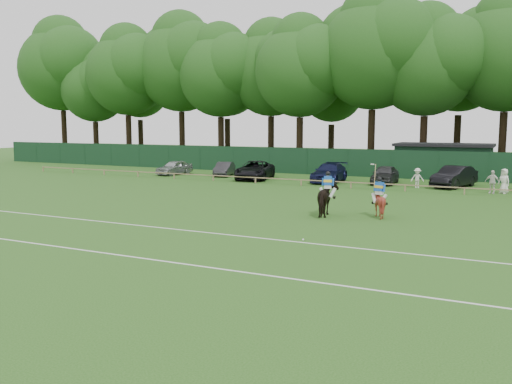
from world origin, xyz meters
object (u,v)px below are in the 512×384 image
Objects in this scene: sedan_silver at (174,167)px; spectator_mid at (492,182)px; horse_chestnut at (379,203)px; polo_ball at (303,240)px; utility_shed at (443,160)px; sedan_grey at (224,169)px; sedan_navy at (329,173)px; hatch_grey at (385,175)px; spectator_left at (417,178)px; spectator_right at (504,181)px; estate_black at (454,177)px; suv_black at (255,170)px; horse_dark at (328,199)px.

spectator_mid is at bearing 3.79° from sedan_silver.
horse_chestnut is 7.27m from polo_ball.
sedan_grey is at bearing -156.80° from utility_shed.
sedan_grey is 19.94m from utility_shed.
sedan_navy reaches higher than hatch_grey.
sedan_silver is 0.92× the size of hatch_grey.
spectator_left is 6.00m from spectator_right.
sedan_silver is at bearing 175.38° from sedan_grey.
utility_shed is at bearing 120.52° from estate_black.
sedan_grey is 0.46× the size of utility_shed.
estate_black is (24.95, 1.11, 0.13)m from sedan_silver.
spectator_left is 9.64m from utility_shed.
sedan_navy is 12.68m from spectator_mid.
spectator_right is at bearing -62.33° from utility_shed.
sedan_navy is 1.22× the size of hatch_grey.
estate_black reaches higher than spectator_left.
sedan_grey is (-18.22, 15.72, -0.11)m from horse_chestnut.
spectator_mid reaches higher than polo_ball.
sedan_navy is at bearing -177.88° from spectator_mid.
sedan_silver reaches higher than polo_ball.
sedan_grey is at bearing -152.11° from spectator_right.
suv_black is (-14.33, 14.26, 0.04)m from horse_chestnut.
sedan_silver is 30.64m from polo_ball.
polo_ball is (1.07, -6.20, -0.87)m from horse_dark.
horse_dark is at bearing -85.54° from spectator_right.
polo_ball is (6.37, -22.07, -0.73)m from sedan_navy.
spectator_right is (19.79, -0.95, 0.08)m from suv_black.
suv_black is at bearing -65.43° from horse_dark.
utility_shed is (-1.84, 7.85, 0.73)m from estate_black.
spectator_left is (-2.42, -1.74, -0.06)m from estate_black.
estate_black is 2.84× the size of spectator_right.
sedan_grey is (-15.73, 16.61, -0.28)m from horse_dark.
sedan_silver is 2.46× the size of spectator_mid.
suv_black is 6.58m from sedan_navy.
sedan_silver is 0.48× the size of utility_shed.
suv_black is 17.17m from utility_shed.
spectator_mid reaches higher than spectator_left.
spectator_mid is at bearing -17.01° from suv_black.
spectator_right is 21.55m from polo_ball.
estate_black is (4.41, 16.61, -0.11)m from horse_dark.
utility_shed is (1.50, 30.65, 1.49)m from polo_ball.
hatch_grey is at bearing 10.37° from sedan_silver.
horse_chestnut is at bearing -108.76° from spectator_left.
sedan_grey is at bearing 20.32° from sedan_silver.
spectator_right is (0.73, 0.42, 0.05)m from spectator_mid.
horse_chestnut is at bearing -90.20° from utility_shed.
spectator_mid is at bearing -24.63° from sedan_grey.
estate_black is 3.28× the size of spectator_left.
sedan_silver is 24.80m from utility_shed.
horse_dark is at bearing -29.71° from sedan_silver.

